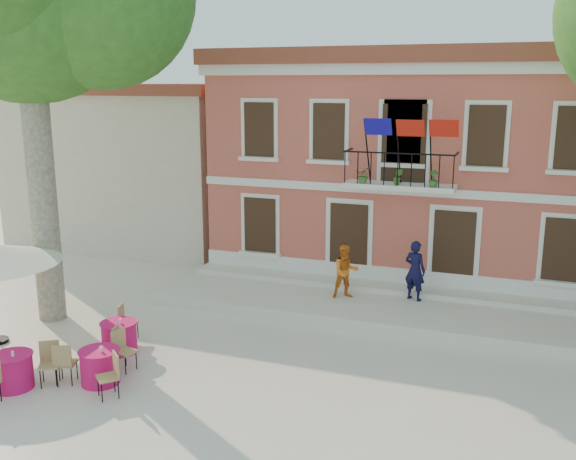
{
  "coord_description": "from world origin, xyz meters",
  "views": [
    {
      "loc": [
        5.37,
        -12.93,
        6.46
      ],
      "look_at": [
        -0.71,
        3.5,
        2.42
      ],
      "focal_mm": 40.0,
      "sensor_mm": 36.0,
      "label": 1
    }
  ],
  "objects_px": {
    "pedestrian_orange": "(346,271)",
    "cafe_table_1": "(13,370)",
    "cafe_table_3": "(119,336)",
    "pedestrian_navy": "(415,270)",
    "cafe_table_0": "(100,365)"
  },
  "relations": [
    {
      "from": "pedestrian_orange",
      "to": "cafe_table_3",
      "type": "distance_m",
      "value": 6.68
    },
    {
      "from": "pedestrian_navy",
      "to": "cafe_table_3",
      "type": "height_order",
      "value": "pedestrian_navy"
    },
    {
      "from": "pedestrian_orange",
      "to": "pedestrian_navy",
      "type": "bearing_deg",
      "value": -14.63
    },
    {
      "from": "cafe_table_0",
      "to": "cafe_table_1",
      "type": "relative_size",
      "value": 0.98
    },
    {
      "from": "cafe_table_0",
      "to": "cafe_table_3",
      "type": "xyz_separation_m",
      "value": [
        -0.59,
        1.56,
        -0.01
      ]
    },
    {
      "from": "pedestrian_navy",
      "to": "pedestrian_orange",
      "type": "height_order",
      "value": "pedestrian_navy"
    },
    {
      "from": "cafe_table_3",
      "to": "pedestrian_orange",
      "type": "bearing_deg",
      "value": 49.31
    },
    {
      "from": "pedestrian_orange",
      "to": "cafe_table_1",
      "type": "xyz_separation_m",
      "value": [
        -5.36,
        -7.45,
        -0.66
      ]
    },
    {
      "from": "pedestrian_orange",
      "to": "cafe_table_0",
      "type": "height_order",
      "value": "pedestrian_orange"
    },
    {
      "from": "cafe_table_0",
      "to": "cafe_table_3",
      "type": "distance_m",
      "value": 1.67
    },
    {
      "from": "cafe_table_1",
      "to": "cafe_table_3",
      "type": "bearing_deg",
      "value": 66.91
    },
    {
      "from": "pedestrian_orange",
      "to": "cafe_table_3",
      "type": "xyz_separation_m",
      "value": [
        -4.33,
        -5.04,
        -0.67
      ]
    },
    {
      "from": "pedestrian_orange",
      "to": "cafe_table_1",
      "type": "bearing_deg",
      "value": -155.25
    },
    {
      "from": "cafe_table_0",
      "to": "cafe_table_3",
      "type": "bearing_deg",
      "value": 110.58
    },
    {
      "from": "cafe_table_0",
      "to": "cafe_table_3",
      "type": "relative_size",
      "value": 0.94
    }
  ]
}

